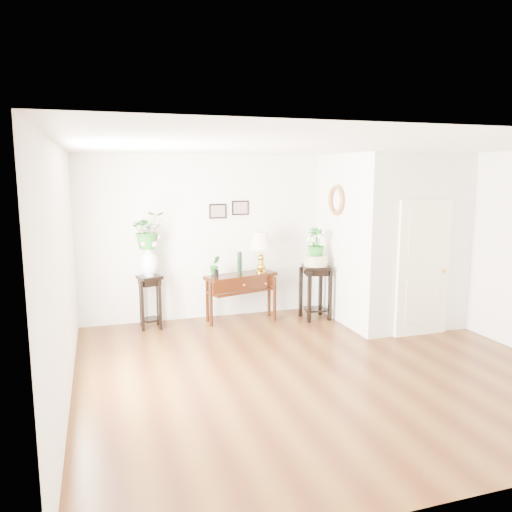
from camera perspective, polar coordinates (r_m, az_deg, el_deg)
name	(u,v)px	position (r m, az deg, el deg)	size (l,w,h in m)	color
floor	(318,368)	(6.65, 7.05, -12.60)	(6.00, 5.50, 0.02)	#573513
ceiling	(322,147)	(6.18, 7.57, 12.28)	(6.00, 5.50, 0.02)	white
wall_back	(254,236)	(8.80, -0.25, 2.32)	(6.00, 0.02, 2.80)	white
wall_front	(480,324)	(4.00, 24.22, -7.07)	(6.00, 0.02, 2.80)	white
wall_left	(63,276)	(5.70, -21.22, -2.17)	(0.02, 5.50, 2.80)	white
wall_right	(512,250)	(7.99, 27.20, 0.57)	(0.02, 5.50, 2.80)	white
partition	(388,238)	(8.81, 14.86, 2.01)	(1.80, 1.95, 2.80)	white
door	(423,268)	(8.05, 18.57, -1.36)	(0.90, 0.05, 2.10)	white
art_print_left	(218,211)	(8.57, -4.38, 5.12)	(0.30, 0.02, 0.25)	black
art_print_right	(240,208)	(8.67, -1.80, 5.53)	(0.30, 0.02, 0.25)	black
wall_ornament	(336,200)	(8.40, 9.13, 6.32)	(0.51, 0.51, 0.07)	#A47031
console_table	(241,298)	(8.48, -1.71, -4.78)	(1.23, 0.41, 0.82)	#321504
table_lamp	(261,252)	(8.43, 0.59, 0.41)	(0.40, 0.40, 0.71)	#B09422
green_vase	(240,264)	(8.35, -1.88, -0.94)	(0.08, 0.08, 0.38)	black
potted_plant	(215,266)	(8.25, -4.72, -1.17)	(0.18, 0.14, 0.32)	#1D6C1E
plant_stand_a	(150,302)	(8.27, -11.99, -5.17)	(0.34, 0.34, 0.86)	black
porcelain_vase	(149,262)	(8.13, -12.14, -0.68)	(0.29, 0.29, 0.50)	silver
lily_arrangement	(148,233)	(8.07, -12.26, 2.62)	(0.54, 0.46, 0.59)	#1D6C1E
plant_stand_b	(315,292)	(8.67, 6.78, -4.12)	(0.44, 0.44, 0.93)	black
ceramic_bowl	(316,261)	(8.56, 6.85, -0.57)	(0.40, 0.40, 0.18)	beige
narcissus	(316,243)	(8.52, 6.89, 1.45)	(0.30, 0.30, 0.53)	#1D6C1E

